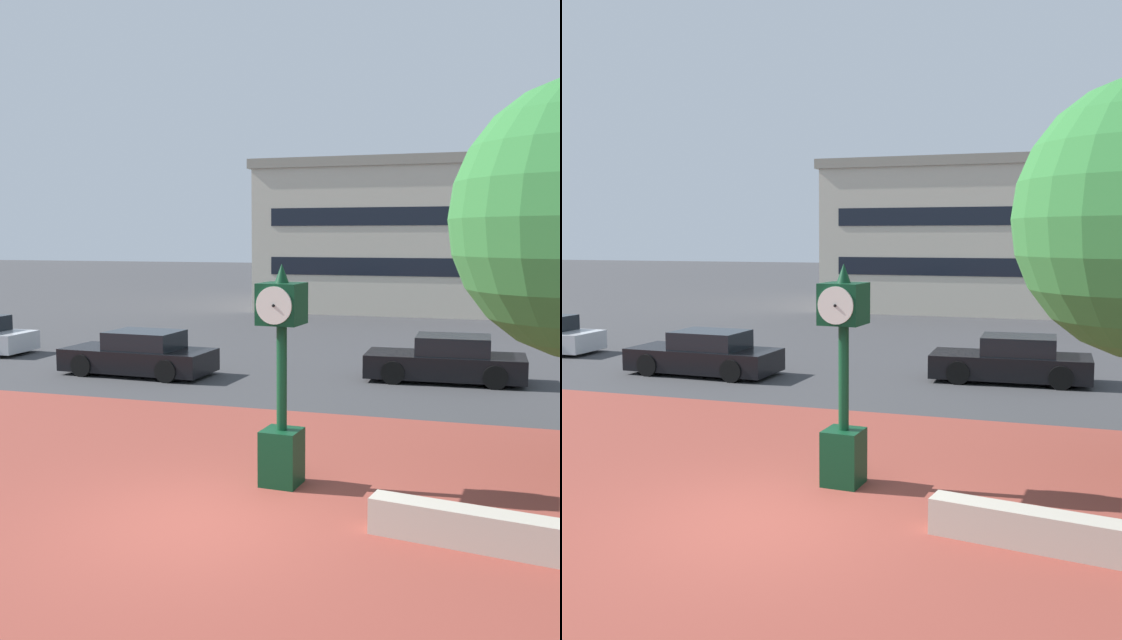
{
  "view_description": "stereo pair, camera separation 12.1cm",
  "coord_description": "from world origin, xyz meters",
  "views": [
    {
      "loc": [
        4.04,
        -9.33,
        3.98
      ],
      "look_at": [
        0.55,
        1.96,
        2.66
      ],
      "focal_mm": 41.93,
      "sensor_mm": 36.0,
      "label": 1
    },
    {
      "loc": [
        4.16,
        -9.3,
        3.98
      ],
      "look_at": [
        0.55,
        1.96,
        2.66
      ],
      "focal_mm": 41.93,
      "sensor_mm": 36.0,
      "label": 2
    }
  ],
  "objects": [
    {
      "name": "car_street_mid",
      "position": [
        2.43,
        11.49,
        0.57
      ],
      "size": [
        4.37,
        1.92,
        1.28
      ],
      "rotation": [
        0.0,
        0.0,
        1.61
      ],
      "color": "black",
      "rests_on": "ground"
    },
    {
      "name": "street_clock",
      "position": [
        0.61,
        1.85,
        1.7
      ],
      "size": [
        0.7,
        0.77,
        3.57
      ],
      "rotation": [
        0.0,
        0.0,
        -0.07
      ],
      "color": "#0C381E",
      "rests_on": "ground"
    },
    {
      "name": "planter_wall",
      "position": [
        3.92,
        0.19,
        0.25
      ],
      "size": [
        3.22,
        0.91,
        0.5
      ],
      "primitive_type": "cube",
      "rotation": [
        0.0,
        0.0,
        -0.16
      ],
      "color": "#ADA393",
      "rests_on": "ground"
    },
    {
      "name": "ground_plane",
      "position": [
        0.0,
        0.0,
        0.0
      ],
      "size": [
        200.0,
        200.0,
        0.0
      ],
      "primitive_type": "plane",
      "color": "#38383A"
    },
    {
      "name": "plaza_brick_paving",
      "position": [
        0.0,
        1.4,
        0.0
      ],
      "size": [
        44.0,
        10.8,
        0.01
      ],
      "primitive_type": "cube",
      "color": "brown",
      "rests_on": "ground"
    },
    {
      "name": "car_street_near",
      "position": [
        -6.17,
        9.91,
        0.57
      ],
      "size": [
        4.44,
        2.03,
        1.28
      ],
      "rotation": [
        0.0,
        0.0,
        1.53
      ],
      "color": "black",
      "rests_on": "ground"
    },
    {
      "name": "civic_building",
      "position": [
        1.85,
        34.01,
        4.0
      ],
      "size": [
        22.05,
        12.85,
        7.99
      ],
      "color": "beige",
      "rests_on": "ground"
    }
  ]
}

